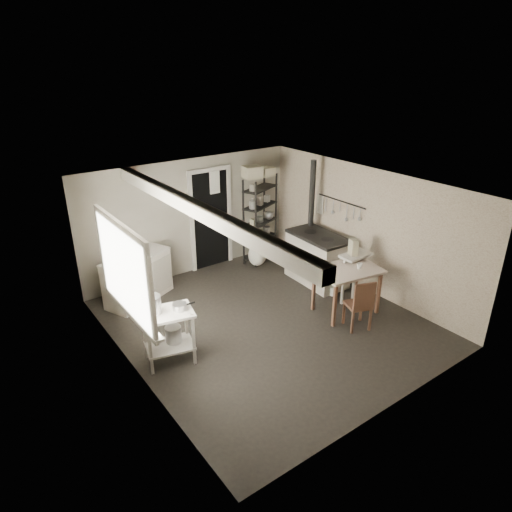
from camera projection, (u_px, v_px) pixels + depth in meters
floor at (267, 322)px, 7.59m from camera, size 5.00×5.00×0.00m
ceiling at (268, 188)px, 6.66m from camera, size 5.00×5.00×0.00m
wall_back at (190, 217)px, 8.97m from camera, size 4.50×0.02×2.30m
wall_front at (398, 331)px, 5.28m from camera, size 4.50×0.02×2.30m
wall_left at (130, 301)px, 5.91m from camera, size 0.02×5.00×2.30m
wall_right at (365, 230)px, 8.34m from camera, size 0.02×5.00×2.30m
window at (123, 271)px, 5.94m from camera, size 0.12×1.76×1.28m
doorway at (211, 220)px, 9.26m from camera, size 0.96×0.10×2.08m
ceiling_beam at (196, 209)px, 6.06m from camera, size 0.18×5.00×0.18m
wallpaper_panel at (365, 230)px, 8.33m from camera, size 0.01×5.00×2.30m
utensil_rail at (340, 201)px, 8.59m from camera, size 0.06×1.20×0.44m
prep_table at (169, 337)px, 6.49m from camera, size 0.81×0.66×0.81m
stockpot at (152, 305)px, 6.24m from camera, size 0.26×0.26×0.27m
saucepan at (179, 307)px, 6.37m from camera, size 0.26×0.26×0.11m
bucket at (173, 335)px, 6.57m from camera, size 0.28×0.28×0.26m
base_cabinets at (138, 276)px, 8.13m from camera, size 1.42×1.05×0.86m
mixing_bowl at (141, 252)px, 7.89m from camera, size 0.32×0.32×0.07m
counter_cup at (114, 256)px, 7.69m from camera, size 0.13×0.13×0.10m
shelf_rack at (260, 217)px, 9.58m from camera, size 0.93×0.64×1.82m
shelf_jar at (252, 201)px, 9.23m from camera, size 0.11×0.11×0.21m
storage_box_a at (252, 169)px, 9.04m from camera, size 0.40×0.36×0.24m
storage_box_b at (267, 168)px, 9.20m from camera, size 0.29×0.27×0.18m
stove at (317, 260)px, 8.81m from camera, size 0.73×1.25×0.96m
stovepipe at (312, 195)px, 8.82m from camera, size 0.12×0.12×1.43m
side_ledge at (354, 278)px, 8.14m from camera, size 0.59×0.33×0.90m
oats_box at (353, 249)px, 7.88m from camera, size 0.18×0.22×0.28m
work_table at (346, 292)px, 7.77m from camera, size 1.16×0.90×0.81m
table_cup at (359, 269)px, 7.61m from camera, size 0.13×0.13×0.09m
chair at (358, 301)px, 7.27m from camera, size 0.47×0.48×0.88m
flour_sack at (258, 255)px, 9.55m from camera, size 0.50×0.46×0.49m
floor_crock at (333, 291)px, 8.43m from camera, size 0.16×0.16×0.17m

